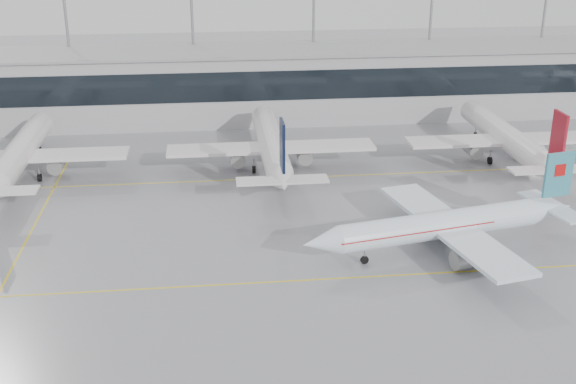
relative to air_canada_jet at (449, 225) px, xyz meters
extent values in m
plane|color=gray|center=(-16.98, -5.04, -3.12)|extent=(320.00, 320.00, 0.00)
cube|color=yellow|center=(-16.98, -5.04, -3.12)|extent=(120.00, 0.25, 0.01)
cube|color=yellow|center=(-16.98, 24.96, -3.12)|extent=(120.00, 0.25, 0.01)
cube|color=yellow|center=(-46.98, 9.96, -3.12)|extent=(0.25, 60.00, 0.01)
cube|color=#A0A0A4|center=(-16.98, 56.96, 2.88)|extent=(180.00, 15.00, 12.00)
cube|color=black|center=(-16.98, 49.41, 4.38)|extent=(180.00, 0.20, 5.00)
cube|color=gray|center=(-16.98, 56.96, 9.08)|extent=(182.00, 16.00, 0.40)
cylinder|color=gray|center=(-49.98, 62.96, 7.88)|extent=(0.50, 0.50, 22.00)
cylinder|color=gray|center=(-27.98, 62.96, 7.88)|extent=(0.50, 0.50, 22.00)
cylinder|color=gray|center=(-5.98, 62.96, 7.88)|extent=(0.50, 0.50, 22.00)
cylinder|color=gray|center=(16.02, 62.96, 7.88)|extent=(0.50, 0.50, 22.00)
cylinder|color=gray|center=(38.02, 62.96, 7.88)|extent=(0.50, 0.50, 22.00)
cylinder|color=white|center=(-1.29, -0.28, 0.12)|extent=(23.49, 7.90, 3.07)
cone|color=white|center=(-14.67, -3.15, 0.12)|extent=(4.55, 3.84, 3.07)
cone|color=white|center=(12.87, 2.76, 0.12)|extent=(6.12, 4.17, 3.07)
cube|color=white|center=(0.17, 0.04, -0.28)|extent=(10.20, 25.80, 0.45)
cube|color=white|center=(13.07, 2.80, 0.42)|extent=(4.78, 10.11, 0.25)
cube|color=teal|center=(13.26, 2.84, 4.27)|extent=(3.59, 1.10, 5.23)
cylinder|color=gray|center=(0.69, -4.76, -1.78)|extent=(3.96, 2.81, 2.10)
cylinder|color=gray|center=(-1.32, 4.63, -1.78)|extent=(3.96, 2.81, 2.10)
cylinder|color=gray|center=(-9.78, -2.10, -2.04)|extent=(0.20, 0.20, 1.26)
cylinder|color=black|center=(-9.78, -2.10, -2.67)|extent=(0.94, 0.48, 0.90)
cylinder|color=gray|center=(1.70, -2.30, -1.94)|extent=(0.24, 0.24, 1.26)
cylinder|color=black|center=(1.70, -2.30, -2.57)|extent=(1.17, 0.67, 1.10)
cylinder|color=gray|center=(0.61, 2.79, -1.94)|extent=(0.24, 0.24, 1.26)
cylinder|color=black|center=(0.61, 2.79, -2.57)|extent=(1.17, 0.67, 1.10)
cube|color=#B70F0F|center=(13.26, 2.84, 4.86)|extent=(1.46, 0.73, 1.40)
cube|color=#B70F0F|center=(-4.23, -0.91, 0.32)|extent=(18.25, 6.80, 0.12)
cylinder|color=silver|center=(-51.98, 29.96, 0.68)|extent=(3.59, 27.36, 3.59)
cone|color=silver|center=(-51.98, 45.64, 0.68)|extent=(3.59, 4.00, 3.59)
cube|color=silver|center=(-51.98, 28.46, 0.28)|extent=(29.64, 5.00, 0.45)
cylinder|color=gray|center=(-47.18, 28.96, -1.22)|extent=(2.10, 3.60, 2.10)
cylinder|color=gray|center=(-51.98, 40.64, -1.89)|extent=(0.20, 0.20, 1.56)
cylinder|color=black|center=(-51.98, 40.64, -2.67)|extent=(0.30, 0.90, 0.90)
cylinder|color=gray|center=(-54.58, 27.46, -1.79)|extent=(0.24, 0.24, 1.56)
cylinder|color=black|center=(-54.58, 27.46, -2.57)|extent=(0.45, 1.10, 1.10)
cylinder|color=gray|center=(-49.38, 27.46, -1.79)|extent=(0.24, 0.24, 1.56)
cylinder|color=black|center=(-49.38, 27.46, -2.57)|extent=(0.45, 1.10, 1.10)
cylinder|color=silver|center=(-16.98, 29.96, 0.68)|extent=(3.59, 27.36, 3.59)
cone|color=silver|center=(-16.98, 45.64, 0.68)|extent=(3.59, 4.00, 3.59)
cone|color=silver|center=(-16.98, 13.48, 0.68)|extent=(3.59, 5.60, 3.59)
cube|color=silver|center=(-16.98, 28.46, 0.28)|extent=(29.64, 5.00, 0.45)
cube|color=silver|center=(-16.98, 13.28, 0.98)|extent=(11.40, 2.80, 0.25)
cube|color=black|center=(-16.98, 13.08, 5.53)|extent=(0.35, 3.60, 6.12)
cylinder|color=gray|center=(-21.78, 28.96, -1.22)|extent=(2.10, 3.60, 2.10)
cylinder|color=gray|center=(-12.18, 28.96, -1.22)|extent=(2.10, 3.60, 2.10)
cylinder|color=gray|center=(-16.98, 40.64, -1.89)|extent=(0.20, 0.20, 1.56)
cylinder|color=black|center=(-16.98, 40.64, -2.67)|extent=(0.30, 0.90, 0.90)
cylinder|color=gray|center=(-19.58, 27.46, -1.79)|extent=(0.24, 0.24, 1.56)
cylinder|color=black|center=(-19.58, 27.46, -2.57)|extent=(0.45, 1.10, 1.10)
cylinder|color=gray|center=(-14.38, 27.46, -1.79)|extent=(0.24, 0.24, 1.56)
cylinder|color=black|center=(-14.38, 27.46, -2.57)|extent=(0.45, 1.10, 1.10)
cylinder|color=silver|center=(18.02, 29.96, 0.68)|extent=(3.59, 27.36, 3.59)
cone|color=silver|center=(18.02, 45.64, 0.68)|extent=(3.59, 4.00, 3.59)
cone|color=silver|center=(18.02, 13.48, 0.68)|extent=(3.59, 5.60, 3.59)
cube|color=silver|center=(18.02, 28.46, 0.28)|extent=(29.64, 5.00, 0.45)
cube|color=silver|center=(18.02, 13.28, 0.98)|extent=(11.40, 2.80, 0.25)
cube|color=maroon|center=(18.02, 13.08, 5.53)|extent=(0.35, 3.60, 6.12)
cylinder|color=gray|center=(13.22, 28.96, -1.22)|extent=(2.10, 3.60, 2.10)
cylinder|color=gray|center=(22.82, 28.96, -1.22)|extent=(2.10, 3.60, 2.10)
cylinder|color=gray|center=(18.02, 40.64, -1.89)|extent=(0.20, 0.20, 1.56)
cylinder|color=black|center=(18.02, 40.64, -2.67)|extent=(0.30, 0.90, 0.90)
cylinder|color=gray|center=(15.42, 27.46, -1.79)|extent=(0.24, 0.24, 1.56)
cylinder|color=black|center=(15.42, 27.46, -2.57)|extent=(0.45, 1.10, 1.10)
cylinder|color=gray|center=(20.62, 27.46, -1.79)|extent=(0.24, 0.24, 1.56)
cylinder|color=black|center=(20.62, 27.46, -2.57)|extent=(0.45, 1.10, 1.10)
camera|label=1|loc=(-25.59, -69.56, 32.25)|focal=45.00mm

